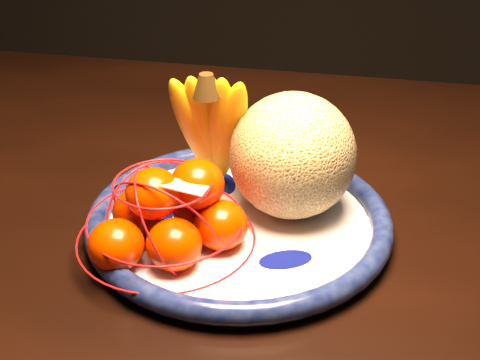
# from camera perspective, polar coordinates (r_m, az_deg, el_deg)

# --- Properties ---
(dining_table) EXTENTS (1.63, 1.05, 0.78)m
(dining_table) POSITION_cam_1_polar(r_m,az_deg,el_deg) (1.00, 3.62, -4.91)
(dining_table) COLOR black
(dining_table) RESTS_ON ground
(fruit_bowl) EXTENTS (0.39, 0.39, 0.03)m
(fruit_bowl) POSITION_cam_1_polar(r_m,az_deg,el_deg) (0.85, -0.09, -3.52)
(fruit_bowl) COLOR white
(fruit_bowl) RESTS_ON dining_table
(cantaloupe) EXTENTS (0.16, 0.16, 0.16)m
(cantaloupe) POSITION_cam_1_polar(r_m,az_deg,el_deg) (0.84, 4.51, 2.10)
(cantaloupe) COLOR olive
(cantaloupe) RESTS_ON fruit_bowl
(banana_bunch) EXTENTS (0.13, 0.12, 0.20)m
(banana_bunch) POSITION_cam_1_polar(r_m,az_deg,el_deg) (0.87, -2.35, 4.67)
(banana_bunch) COLOR #DAAD00
(banana_bunch) RESTS_ON fruit_bowl
(mandarin_bag) EXTENTS (0.27, 0.27, 0.13)m
(mandarin_bag) POSITION_cam_1_polar(r_m,az_deg,el_deg) (0.79, -5.98, -3.11)
(mandarin_bag) COLOR #FF2500
(mandarin_bag) RESTS_ON fruit_bowl
(price_tag) EXTENTS (0.07, 0.04, 0.01)m
(price_tag) POSITION_cam_1_polar(r_m,az_deg,el_deg) (0.75, -5.55, -0.37)
(price_tag) COLOR white
(price_tag) RESTS_ON mandarin_bag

